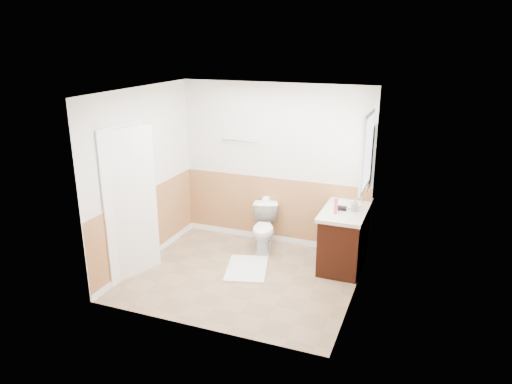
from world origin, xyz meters
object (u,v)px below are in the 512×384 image
at_px(bath_mat, 247,268).
at_px(soap_dispenser, 355,205).
at_px(toilet, 264,229).
at_px(lotion_bottle, 336,206).
at_px(vanity_cabinet, 345,238).

distance_m(bath_mat, soap_dispenser, 1.75).
height_order(toilet, lotion_bottle, lotion_bottle).
bearing_deg(toilet, lotion_bottle, -30.26).
bearing_deg(vanity_cabinet, toilet, 178.07).
relative_size(toilet, lotion_bottle, 3.12).
distance_m(toilet, soap_dispenser, 1.49).
distance_m(bath_mat, lotion_bottle, 1.54).
relative_size(toilet, bath_mat, 0.86).
height_order(lotion_bottle, soap_dispenser, lotion_bottle).
bearing_deg(toilet, soap_dispenser, -20.12).
relative_size(bath_mat, soap_dispenser, 4.33).
relative_size(toilet, soap_dispenser, 3.72).
bearing_deg(lotion_bottle, vanity_cabinet, 69.07).
bearing_deg(lotion_bottle, soap_dispenser, 40.78).
relative_size(vanity_cabinet, lotion_bottle, 5.00).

